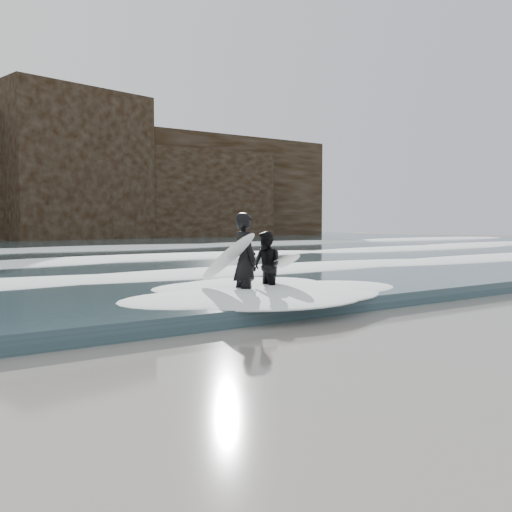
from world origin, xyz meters
name	(u,v)px	position (x,y,z in m)	size (l,w,h in m)	color
ground	(421,359)	(0.00, 0.00, 0.00)	(120.00, 120.00, 0.00)	brown
foam_near	(137,274)	(0.00, 9.00, 0.40)	(60.00, 3.20, 0.20)	white
foam_mid	(58,258)	(0.00, 16.00, 0.42)	(60.00, 4.00, 0.24)	white
foam_far	(5,248)	(0.00, 25.00, 0.45)	(60.00, 4.80, 0.30)	white
surfer_left	(243,259)	(0.71, 5.17, 0.96)	(1.02, 1.70, 1.92)	black
surfer_right	(268,266)	(1.55, 5.41, 0.77)	(1.25, 1.93, 1.52)	black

